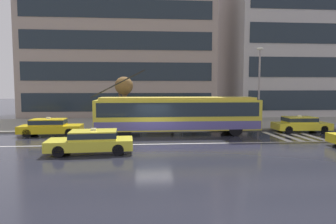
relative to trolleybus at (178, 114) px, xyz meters
name	(u,v)px	position (x,y,z in m)	size (l,w,h in m)	color
ground_plane	(154,141)	(-1.94, -2.69, -1.59)	(160.00, 160.00, 0.00)	#21222B
sidewalk_slab	(151,123)	(-1.94, 6.60, -1.52)	(80.00, 10.00, 0.14)	gray
crosswalk_stripe_edge_near	(276,136)	(7.18, -1.55, -1.59)	(0.44, 4.40, 0.01)	beige
crosswalk_stripe_inner_a	(287,136)	(8.08, -1.55, -1.59)	(0.44, 4.40, 0.01)	beige
crosswalk_stripe_center	(299,136)	(8.98, -1.55, -1.59)	(0.44, 4.40, 0.01)	beige
crosswalk_stripe_inner_b	(310,136)	(9.88, -1.55, -1.59)	(0.44, 4.40, 0.01)	beige
lane_centre_line	(155,144)	(-1.94, -3.89, -1.59)	(72.00, 0.14, 0.01)	silver
trolleybus	(178,114)	(0.00, 0.00, 0.00)	(12.81, 2.56, 4.99)	yellow
taxi_ahead_of_bus	(300,124)	(10.09, 0.29, -0.89)	(4.41, 1.83, 1.39)	yellow
taxi_oncoming_near	(92,141)	(-5.50, -6.20, -0.89)	(4.72, 2.10, 1.39)	yellow
taxi_queued_behind_bus	(50,126)	(-9.69, 0.24, -0.89)	(4.59, 1.86, 1.39)	yellow
bus_shelter	(161,106)	(-1.07, 3.82, 0.37)	(4.00, 1.56, 2.46)	gray
pedestrian_at_shelter	(172,115)	(-0.08, 3.41, -0.43)	(0.50, 0.50, 1.73)	black
pedestrian_approaching_curb	(193,109)	(1.90, 4.09, 0.04)	(1.25, 1.25, 1.93)	black
street_lamp	(259,81)	(7.45, 2.54, 2.64)	(0.60, 0.32, 6.96)	gray
street_tree_bare	(124,88)	(-4.35, 3.82, 2.00)	(1.61, 2.23, 4.44)	brown
office_tower_corner_left	(122,48)	(-5.48, 19.21, 7.47)	(23.40, 14.96, 18.11)	#A08E84
office_tower_corner_right	(304,14)	(19.51, 17.51, 12.21)	(21.67, 13.92, 27.58)	#B4AFAE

